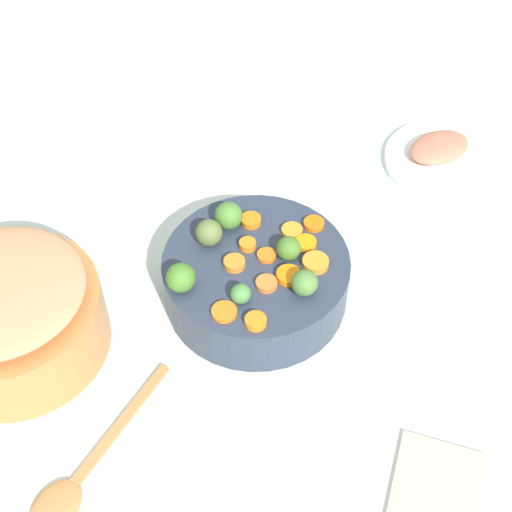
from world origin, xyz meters
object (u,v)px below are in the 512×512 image
ham_plate (453,162)px  metal_pot (12,322)px  wooden_spoon (76,481)px  serving_bowl_carrots (256,279)px

ham_plate → metal_pot: bearing=111.4°
wooden_spoon → metal_pot: bearing=20.8°
wooden_spoon → ham_plate: bearing=-51.8°
serving_bowl_carrots → metal_pot: metal_pot is taller
serving_bowl_carrots → wooden_spoon: serving_bowl_carrots is taller
serving_bowl_carrots → ham_plate: bearing=-57.5°
serving_bowl_carrots → ham_plate: serving_bowl_carrots is taller
serving_bowl_carrots → metal_pot: bearing=96.6°
serving_bowl_carrots → ham_plate: size_ratio=1.12×
metal_pot → wooden_spoon: (-0.23, -0.09, -0.05)m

